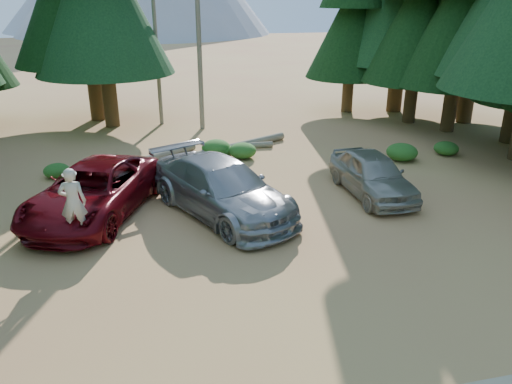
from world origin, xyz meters
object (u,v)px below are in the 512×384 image
log_left (153,158)px  log_right (238,146)px  silver_minivan_center (222,188)px  frisbee_player (73,202)px  red_pickup (94,191)px  log_mid (238,146)px  silver_minivan_right (372,174)px

log_left → log_right: (3.78, 0.87, 0.01)m
silver_minivan_center → log_left: 6.25m
silver_minivan_center → log_left: silver_minivan_center is taller
frisbee_player → log_left: size_ratio=0.42×
red_pickup → frisbee_player: 2.43m
log_mid → red_pickup: bearing=-131.5°
silver_minivan_right → log_left: size_ratio=0.98×
log_left → log_right: bearing=-22.2°
red_pickup → silver_minivan_right: 9.20m
silver_minivan_right → frisbee_player: 9.72m
log_right → red_pickup: bearing=-160.8°
silver_minivan_right → log_left: bearing=142.5°
silver_minivan_right → log_right: size_ratio=0.82×
silver_minivan_right → frisbee_player: (-9.49, -2.00, 0.68)m
silver_minivan_center → log_mid: (1.88, 6.88, -0.72)m
silver_minivan_center → frisbee_player: frisbee_player is taller
red_pickup → silver_minivan_center: bearing=11.5°
frisbee_player → log_left: frisbee_player is taller
log_left → frisbee_player: bearing=-142.1°
log_right → silver_minivan_center: bearing=-132.2°
silver_minivan_right → silver_minivan_center: bearing=-175.6°
silver_minivan_center → log_right: 7.05m
frisbee_player → log_left: bearing=-105.5°
frisbee_player → log_right: bearing=-124.6°
red_pickup → log_left: red_pickup is taller
log_left → log_mid: log_left is taller
red_pickup → silver_minivan_right: (9.19, -0.34, -0.07)m
silver_minivan_center → frisbee_player: (-4.20, -1.55, 0.58)m
log_left → log_right: size_ratio=0.83×
log_left → log_mid: 3.94m
log_mid → log_right: bearing=-106.1°
red_pickup → silver_minivan_right: red_pickup is taller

